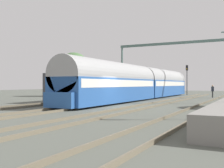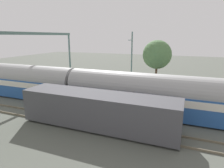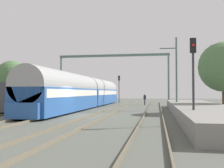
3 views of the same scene
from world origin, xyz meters
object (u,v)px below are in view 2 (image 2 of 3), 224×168
(passenger_train, at_px, (74,86))
(catenary_gantry, at_px, (32,47))
(person_crossing, at_px, (58,77))
(freight_car, at_px, (98,110))

(passenger_train, height_order, catenary_gantry, catenary_gantry)
(passenger_train, distance_m, person_crossing, 10.43)
(person_crossing, distance_m, catenary_gantry, 6.95)
(passenger_train, xyz_separation_m, freight_car, (-4.33, -4.99, -0.50))
(freight_car, distance_m, catenary_gantry, 14.82)
(passenger_train, relative_size, catenary_gantry, 1.89)
(passenger_train, xyz_separation_m, person_crossing, (7.07, 7.60, -0.94))
(freight_car, relative_size, person_crossing, 7.51)
(passenger_train, bearing_deg, catenary_gantry, 74.01)
(freight_car, relative_size, catenary_gantry, 0.75)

